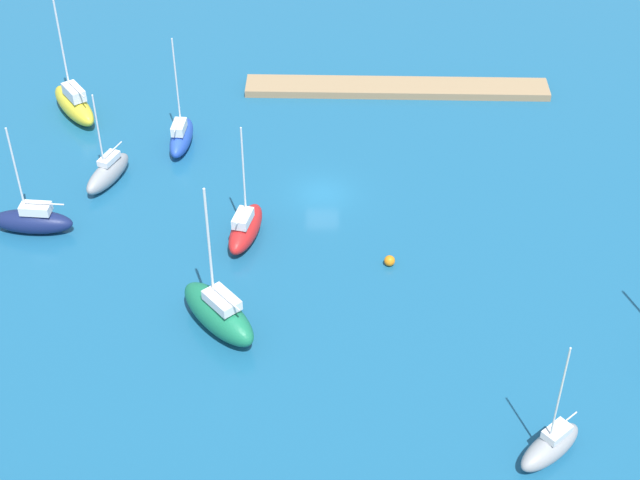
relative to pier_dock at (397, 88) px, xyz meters
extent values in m
plane|color=#19567F|center=(6.22, 15.53, -0.32)|extent=(160.00, 160.00, 0.00)
cube|color=#997A56|center=(0.00, 0.00, 0.00)|extent=(26.68, 3.03, 0.64)
ellipsoid|color=gray|center=(22.75, 14.55, 0.56)|extent=(3.41, 5.57, 1.77)
cube|color=silver|center=(22.59, 14.15, 1.69)|extent=(1.57, 2.14, 0.48)
cylinder|color=silver|center=(22.85, 14.80, 4.55)|extent=(0.13, 0.13, 6.20)
cylinder|color=silver|center=(22.37, 13.60, 2.08)|extent=(1.05, 2.44, 0.10)
ellipsoid|color=#2347B2|center=(17.78, 9.39, 0.57)|extent=(1.95, 5.39, 1.77)
cube|color=silver|center=(17.80, 9.82, 1.83)|extent=(1.09, 1.97, 0.75)
cylinder|color=silver|center=(17.76, 9.13, 5.37)|extent=(0.13, 0.13, 7.82)
cylinder|color=silver|center=(17.83, 10.26, 2.36)|extent=(0.25, 2.26, 0.10)
ellipsoid|color=#19724C|center=(12.52, 30.32, 0.91)|extent=(6.30, 6.66, 2.47)
cube|color=silver|center=(12.16, 30.73, 2.48)|extent=(2.69, 2.77, 0.66)
cylinder|color=silver|center=(12.75, 30.07, 6.36)|extent=(0.16, 0.16, 8.43)
cylinder|color=silver|center=(11.81, 31.12, 2.96)|extent=(1.97, 2.19, 0.13)
ellipsoid|color=yellow|center=(27.46, 4.97, 0.76)|extent=(5.54, 6.57, 2.16)
cube|color=silver|center=(27.14, 5.41, 2.32)|extent=(2.37, 2.64, 0.96)
cylinder|color=silver|center=(27.66, 4.70, 6.99)|extent=(0.16, 0.16, 10.30)
cylinder|color=silver|center=(26.71, 5.99, 2.94)|extent=(2.00, 2.66, 0.13)
ellipsoid|color=#141E4C|center=(27.03, 20.63, 0.54)|extent=(6.08, 2.26, 1.72)
cube|color=silver|center=(26.56, 20.67, 1.75)|extent=(2.22, 1.26, 0.69)
cylinder|color=silver|center=(27.33, 20.61, 4.93)|extent=(0.14, 0.14, 7.06)
cylinder|color=silver|center=(25.87, 20.71, 2.24)|extent=(2.93, 0.31, 0.11)
ellipsoid|color=gray|center=(-7.04, 40.16, 0.45)|extent=(4.49, 4.27, 1.55)
cube|color=silver|center=(-7.31, 39.91, 1.48)|extent=(1.87, 1.82, 0.51)
cylinder|color=silver|center=(-6.87, 40.31, 4.84)|extent=(0.11, 0.11, 7.22)
cylinder|color=silver|center=(-7.70, 39.56, 1.89)|extent=(1.72, 1.57, 0.09)
ellipsoid|color=red|center=(11.57, 21.20, 0.61)|extent=(2.98, 5.79, 1.86)
cube|color=silver|center=(11.66, 21.63, 1.90)|extent=(1.50, 2.18, 0.71)
cylinder|color=silver|center=(11.51, 20.93, 5.24)|extent=(0.13, 0.13, 7.40)
cylinder|color=silver|center=(11.74, 21.94, 2.40)|extent=(0.56, 2.05, 0.11)
sphere|color=orange|center=(1.37, 23.80, 0.06)|extent=(0.76, 0.76, 0.76)
camera|label=1|loc=(4.91, 75.08, 43.39)|focal=54.36mm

